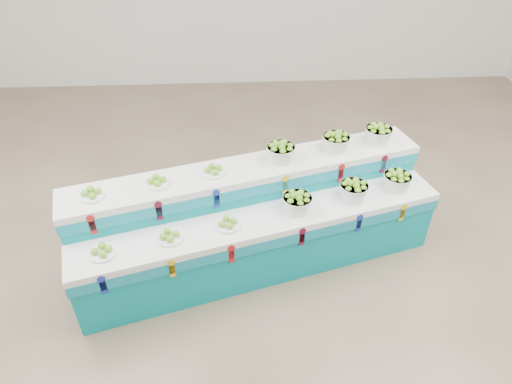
% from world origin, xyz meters
% --- Properties ---
extents(ground, '(10.00, 10.00, 0.00)m').
position_xyz_m(ground, '(0.00, 0.00, 0.00)').
color(ground, brown).
rests_on(ground, ground).
extents(display_stand, '(3.78, 1.91, 1.02)m').
position_xyz_m(display_stand, '(-0.04, 0.44, 0.51)').
color(display_stand, '#078E97').
rests_on(display_stand, ground).
extents(plate_lower_left, '(0.29, 0.29, 0.09)m').
position_xyz_m(plate_lower_left, '(-1.41, -0.19, 0.76)').
color(plate_lower_left, white).
rests_on(plate_lower_left, display_stand).
extents(plate_lower_mid, '(0.29, 0.29, 0.09)m').
position_xyz_m(plate_lower_mid, '(-0.84, -0.03, 0.76)').
color(plate_lower_mid, white).
rests_on(plate_lower_mid, display_stand).
extents(plate_lower_right, '(0.29, 0.29, 0.09)m').
position_xyz_m(plate_lower_right, '(-0.32, 0.12, 0.76)').
color(plate_lower_right, white).
rests_on(plate_lower_right, display_stand).
extents(basket_lower_left, '(0.35, 0.35, 0.21)m').
position_xyz_m(basket_lower_left, '(0.35, 0.31, 0.82)').
color(basket_lower_left, silver).
rests_on(basket_lower_left, display_stand).
extents(basket_lower_mid, '(0.35, 0.35, 0.21)m').
position_xyz_m(basket_lower_mid, '(0.93, 0.48, 0.82)').
color(basket_lower_mid, silver).
rests_on(basket_lower_mid, display_stand).
extents(basket_lower_right, '(0.35, 0.35, 0.21)m').
position_xyz_m(basket_lower_right, '(1.41, 0.61, 0.82)').
color(basket_lower_right, silver).
rests_on(basket_lower_right, display_stand).
extents(plate_upper_left, '(0.29, 0.29, 0.09)m').
position_xyz_m(plate_upper_left, '(-1.53, 0.25, 1.06)').
color(plate_upper_left, white).
rests_on(plate_upper_left, display_stand).
extents(plate_upper_mid, '(0.29, 0.29, 0.09)m').
position_xyz_m(plate_upper_mid, '(-0.96, 0.41, 1.06)').
color(plate_upper_mid, white).
rests_on(plate_upper_mid, display_stand).
extents(plate_upper_right, '(0.29, 0.29, 0.09)m').
position_xyz_m(plate_upper_right, '(-0.44, 0.56, 1.06)').
color(plate_upper_right, white).
rests_on(plate_upper_right, display_stand).
extents(basket_upper_left, '(0.35, 0.35, 0.21)m').
position_xyz_m(basket_upper_left, '(0.23, 0.75, 1.12)').
color(basket_upper_left, silver).
rests_on(basket_upper_left, display_stand).
extents(basket_upper_mid, '(0.35, 0.35, 0.21)m').
position_xyz_m(basket_upper_mid, '(0.81, 0.91, 1.12)').
color(basket_upper_mid, silver).
rests_on(basket_upper_mid, display_stand).
extents(basket_upper_right, '(0.35, 0.35, 0.21)m').
position_xyz_m(basket_upper_right, '(1.29, 1.05, 1.12)').
color(basket_upper_right, silver).
rests_on(basket_upper_right, display_stand).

